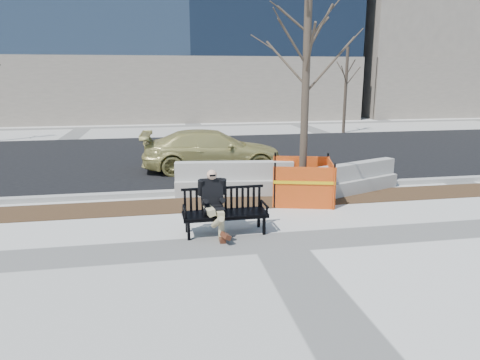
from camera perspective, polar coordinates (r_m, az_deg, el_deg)
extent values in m
plane|color=beige|center=(8.08, 4.77, -8.01)|extent=(120.00, 120.00, 0.00)
cube|color=#47301C|center=(10.48, 1.08, -2.84)|extent=(40.00, 1.20, 0.02)
cube|color=black|center=(16.44, -3.22, 3.19)|extent=(60.00, 10.40, 0.01)
cube|color=#9E9B93|center=(11.36, 0.13, -1.24)|extent=(60.00, 0.25, 0.12)
imported|color=tan|center=(13.93, -3.52, 1.27)|extent=(4.46, 2.02, 1.27)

